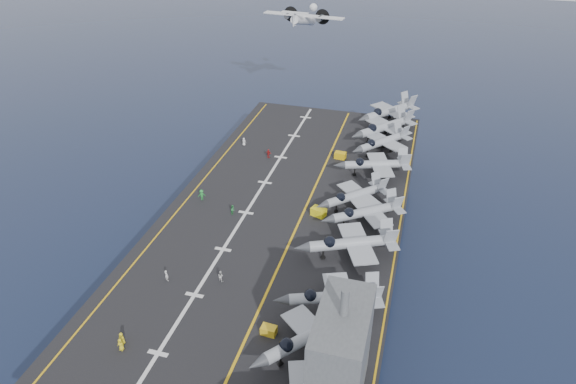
# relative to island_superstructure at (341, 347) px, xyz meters

# --- Properties ---
(ground) EXTENTS (500.00, 500.00, 0.00)m
(ground) POSITION_rel_island_superstructure_xyz_m (-15.00, 30.00, -17.90)
(ground) COLOR #142135
(ground) RESTS_ON ground
(hull) EXTENTS (36.00, 90.00, 10.00)m
(hull) POSITION_rel_island_superstructure_xyz_m (-15.00, 30.00, -12.90)
(hull) COLOR #56595E
(hull) RESTS_ON ground
(flight_deck) EXTENTS (38.00, 92.00, 0.40)m
(flight_deck) POSITION_rel_island_superstructure_xyz_m (-15.00, 30.00, -7.70)
(flight_deck) COLOR black
(flight_deck) RESTS_ON hull
(foul_line) EXTENTS (0.35, 90.00, 0.02)m
(foul_line) POSITION_rel_island_superstructure_xyz_m (-12.00, 30.00, -7.48)
(foul_line) COLOR gold
(foul_line) RESTS_ON flight_deck
(landing_centerline) EXTENTS (0.50, 90.00, 0.02)m
(landing_centerline) POSITION_rel_island_superstructure_xyz_m (-21.00, 30.00, -7.48)
(landing_centerline) COLOR silver
(landing_centerline) RESTS_ON flight_deck
(deck_edge_port) EXTENTS (0.25, 90.00, 0.02)m
(deck_edge_port) POSITION_rel_island_superstructure_xyz_m (-32.00, 30.00, -7.48)
(deck_edge_port) COLOR gold
(deck_edge_port) RESTS_ON flight_deck
(deck_edge_stbd) EXTENTS (0.25, 90.00, 0.02)m
(deck_edge_stbd) POSITION_rel_island_superstructure_xyz_m (3.50, 30.00, -7.48)
(deck_edge_stbd) COLOR gold
(deck_edge_stbd) RESTS_ON flight_deck
(island_superstructure) EXTENTS (5.00, 10.00, 15.00)m
(island_superstructure) POSITION_rel_island_superstructure_xyz_m (0.00, 0.00, 0.00)
(island_superstructure) COLOR #56595E
(island_superstructure) RESTS_ON flight_deck
(fighter_jet_1) EXTENTS (16.15, 16.70, 4.86)m
(fighter_jet_1) POSITION_rel_island_superstructure_xyz_m (-4.40, 5.17, -5.07)
(fighter_jet_1) COLOR #8F979F
(fighter_jet_1) RESTS_ON flight_deck
(fighter_jet_2) EXTENTS (15.95, 13.31, 4.73)m
(fighter_jet_2) POSITION_rel_island_superstructure_xyz_m (-2.90, 12.31, -5.14)
(fighter_jet_2) COLOR gray
(fighter_jet_2) RESTS_ON flight_deck
(fighter_jet_3) EXTENTS (17.43, 14.97, 5.11)m
(fighter_jet_3) POSITION_rel_island_superstructure_xyz_m (-2.63, 23.53, -4.95)
(fighter_jet_3) COLOR #999FA7
(fighter_jet_3) RESTS_ON flight_deck
(fighter_jet_4) EXTENTS (16.17, 15.10, 4.67)m
(fighter_jet_4) POSITION_rel_island_superstructure_xyz_m (-1.85, 32.27, -5.16)
(fighter_jet_4) COLOR #9197A0
(fighter_jet_4) RESTS_ON flight_deck
(fighter_jet_5) EXTENTS (15.62, 15.55, 4.59)m
(fighter_jet_5) POSITION_rel_island_superstructure_xyz_m (-4.27, 36.72, -5.20)
(fighter_jet_5) COLOR #9BA1AA
(fighter_jet_5) RESTS_ON flight_deck
(fighter_jet_6) EXTENTS (16.05, 13.20, 4.79)m
(fighter_jet_6) POSITION_rel_island_superstructure_xyz_m (-2.35, 48.06, -5.10)
(fighter_jet_6) COLOR #959DA6
(fighter_jet_6) RESTS_ON flight_deck
(fighter_jet_7) EXTENTS (15.89, 16.47, 4.79)m
(fighter_jet_7) POSITION_rel_island_superstructure_xyz_m (-2.33, 57.62, -5.11)
(fighter_jet_7) COLOR #929AA4
(fighter_jet_7) RESTS_ON flight_deck
(fighter_jet_8) EXTENTS (18.13, 18.71, 5.44)m
(fighter_jet_8) POSITION_rel_island_superstructure_xyz_m (-2.70, 64.07, -4.78)
(fighter_jet_8) COLOR #9CA5AC
(fighter_jet_8) RESTS_ON flight_deck
(tow_cart_a) EXTENTS (1.92, 1.33, 1.11)m
(tow_cart_a) POSITION_rel_island_superstructure_xyz_m (-9.59, 6.34, -6.95)
(tow_cart_a) COLOR gold
(tow_cart_a) RESTS_ON flight_deck
(tow_cart_b) EXTENTS (2.66, 2.17, 1.37)m
(tow_cart_b) POSITION_rel_island_superstructure_xyz_m (-9.44, 32.46, -6.81)
(tow_cart_b) COLOR yellow
(tow_cart_b) RESTS_ON flight_deck
(tow_cart_c) EXTENTS (2.23, 1.56, 1.27)m
(tow_cart_c) POSITION_rel_island_superstructure_xyz_m (-9.76, 52.75, -6.87)
(tow_cart_c) COLOR gold
(tow_cart_c) RESTS_ON flight_deck
(crew_0) EXTENTS (1.06, 0.75, 1.69)m
(crew_0) POSITION_rel_island_superstructure_xyz_m (-25.31, -0.62, -6.65)
(crew_0) COLOR gold
(crew_0) RESTS_ON flight_deck
(crew_1) EXTENTS (1.23, 1.09, 1.72)m
(crew_1) POSITION_rel_island_superstructure_xyz_m (-25.78, 11.66, -6.64)
(crew_1) COLOR silver
(crew_1) RESTS_ON flight_deck
(crew_2) EXTENTS (0.71, 1.02, 1.63)m
(crew_2) POSITION_rel_island_superstructure_xyz_m (-22.92, 29.20, -6.68)
(crew_2) COLOR green
(crew_2) RESTS_ON flight_deck
(crew_3) EXTENTS (1.37, 1.23, 1.91)m
(crew_3) POSITION_rel_island_superstructure_xyz_m (-29.49, 31.72, -6.54)
(crew_3) COLOR green
(crew_3) RESTS_ON flight_deck
(crew_4) EXTENTS (1.21, 0.90, 1.86)m
(crew_4) POSITION_rel_island_superstructure_xyz_m (-23.18, 49.12, -6.57)
(crew_4) COLOR #B21919
(crew_4) RESTS_ON flight_deck
(crew_5) EXTENTS (1.02, 0.71, 1.66)m
(crew_5) POSITION_rel_island_superstructure_xyz_m (-29.64, 52.98, -6.67)
(crew_5) COLOR white
(crew_5) RESTS_ON flight_deck
(crew_7) EXTENTS (1.17, 0.98, 1.65)m
(crew_7) POSITION_rel_island_superstructure_xyz_m (-18.71, 13.58, -6.67)
(crew_7) COLOR silver
(crew_7) RESTS_ON flight_deck
(transport_plane) EXTENTS (21.72, 15.89, 4.83)m
(transport_plane) POSITION_rel_island_superstructure_xyz_m (-27.19, 91.30, 8.71)
(transport_plane) COLOR white
(fighter_jet_9) EXTENTS (18.13, 18.71, 5.44)m
(fighter_jet_9) POSITION_rel_island_superstructure_xyz_m (-2.70, 72.57, -4.78)
(fighter_jet_9) COLOR #9CA5AC
(fighter_jet_9) RESTS_ON flight_deck
(crew_8) EXTENTS (1.06, 0.75, 1.69)m
(crew_8) POSITION_rel_island_superstructure_xyz_m (-25.68, 0.22, -6.65)
(crew_8) COLOR gold
(crew_8) RESTS_ON flight_deck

